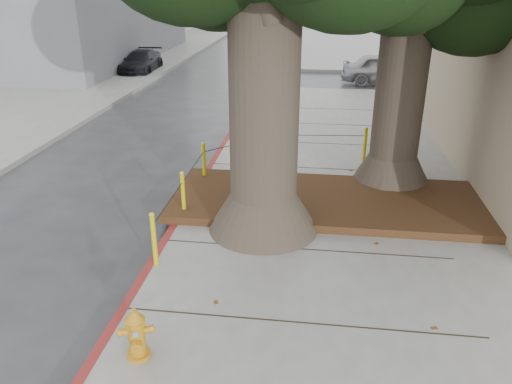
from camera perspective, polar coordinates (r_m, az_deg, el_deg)
ground at (r=7.20m, az=0.72°, el=-15.29°), size 140.00×140.00×0.00m
sidewalk_far at (r=36.24m, az=16.49°, el=15.64°), size 16.00×20.00×0.15m
curb_red at (r=9.58m, az=-9.49°, el=-4.39°), size 0.14×26.00×0.16m
planter_bed at (r=10.39m, az=8.20°, el=-1.02°), size 6.40×2.60×0.16m
bollard_ring at (r=10.77m, az=-1.11°, el=2.62°), size 3.79×5.39×0.95m
fire_hydrant at (r=6.49m, az=-13.52°, el=-15.47°), size 0.38×0.38×0.71m
car_silver at (r=23.44m, az=14.72°, el=13.41°), size 4.03×1.79×1.35m
car_dark at (r=26.25m, az=-13.01°, el=14.29°), size 1.66×3.75×1.07m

